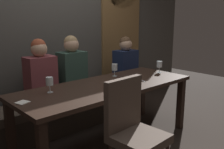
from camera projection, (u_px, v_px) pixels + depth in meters
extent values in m
plane|color=black|center=(107.00, 142.00, 3.18)|extent=(9.00, 9.00, 0.00)
cube|color=#4C4944|center=(51.00, 18.00, 3.72)|extent=(6.00, 0.12, 3.00)
cube|color=olive|center=(121.00, 43.00, 4.66)|extent=(0.90, 0.05, 2.10)
cube|color=black|center=(180.00, 104.00, 3.53)|extent=(0.08, 0.08, 0.69)
cube|color=black|center=(11.00, 132.00, 2.67)|extent=(0.08, 0.08, 0.69)
cube|color=black|center=(142.00, 93.00, 4.03)|extent=(0.08, 0.08, 0.69)
cube|color=#302119|center=(107.00, 86.00, 3.02)|extent=(2.20, 0.84, 0.04)
cube|color=#312A23|center=(75.00, 114.00, 3.64)|extent=(2.50, 0.40, 0.35)
cube|color=#473D33|center=(74.00, 98.00, 3.59)|extent=(2.50, 0.44, 0.10)
cube|color=brown|center=(139.00, 139.00, 2.28)|extent=(0.46, 0.46, 0.08)
cube|color=brown|center=(123.00, 104.00, 2.35)|extent=(0.44, 0.08, 0.48)
cube|color=brown|center=(41.00, 80.00, 3.23)|extent=(0.36, 0.24, 0.59)
sphere|color=tan|center=(39.00, 49.00, 3.14)|extent=(0.20, 0.20, 0.20)
sphere|color=brown|center=(38.00, 46.00, 3.14)|extent=(0.18, 0.18, 0.18)
cube|color=#2D473D|center=(72.00, 74.00, 3.52)|extent=(0.36, 0.24, 0.60)
sphere|color=tan|center=(71.00, 45.00, 3.43)|extent=(0.20, 0.20, 0.20)
sphere|color=#9E7F56|center=(71.00, 42.00, 3.43)|extent=(0.18, 0.18, 0.18)
cube|color=#192342|center=(125.00, 67.00, 4.15)|extent=(0.36, 0.24, 0.54)
sphere|color=tan|center=(126.00, 44.00, 4.07)|extent=(0.20, 0.20, 0.20)
sphere|color=brown|center=(125.00, 42.00, 4.07)|extent=(0.18, 0.18, 0.18)
cylinder|color=silver|center=(115.00, 76.00, 3.44)|extent=(0.06, 0.06, 0.00)
cylinder|color=silver|center=(115.00, 73.00, 3.43)|extent=(0.01, 0.01, 0.07)
cylinder|color=silver|center=(115.00, 67.00, 3.41)|extent=(0.08, 0.08, 0.08)
cylinder|color=gold|center=(115.00, 69.00, 3.41)|extent=(0.07, 0.07, 0.03)
cylinder|color=silver|center=(159.00, 72.00, 3.65)|extent=(0.06, 0.06, 0.00)
cylinder|color=silver|center=(159.00, 70.00, 3.64)|extent=(0.01, 0.01, 0.07)
cylinder|color=silver|center=(159.00, 64.00, 3.62)|extent=(0.08, 0.08, 0.08)
cylinder|color=maroon|center=(159.00, 66.00, 3.63)|extent=(0.07, 0.07, 0.02)
cylinder|color=silver|center=(50.00, 92.00, 2.70)|extent=(0.06, 0.06, 0.00)
cylinder|color=silver|center=(50.00, 89.00, 2.69)|extent=(0.01, 0.01, 0.07)
cylinder|color=silver|center=(49.00, 81.00, 2.68)|extent=(0.08, 0.08, 0.08)
cylinder|color=gold|center=(50.00, 83.00, 2.68)|extent=(0.07, 0.07, 0.04)
cylinder|color=white|center=(136.00, 84.00, 3.03)|extent=(0.12, 0.12, 0.01)
cylinder|color=white|center=(136.00, 81.00, 3.03)|extent=(0.06, 0.06, 0.06)
cylinder|color=brown|center=(136.00, 79.00, 3.02)|extent=(0.05, 0.05, 0.01)
cube|color=silver|center=(141.00, 80.00, 3.20)|extent=(0.06, 0.17, 0.01)
cube|color=silver|center=(22.00, 102.00, 2.37)|extent=(0.14, 0.13, 0.01)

